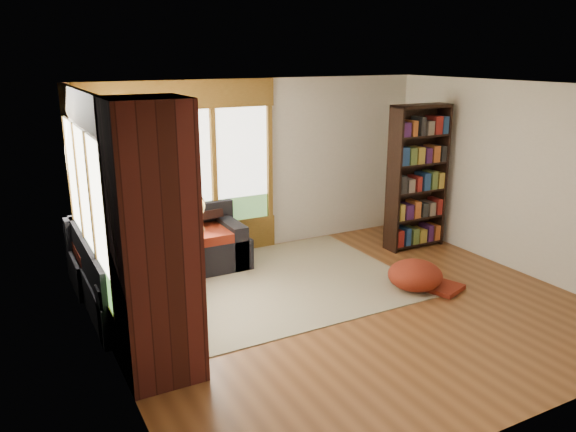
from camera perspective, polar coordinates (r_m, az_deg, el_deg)
name	(u,v)px	position (r m, az deg, el deg)	size (l,w,h in m)	color
floor	(350,307)	(6.90, 6.31, -9.17)	(5.50, 5.50, 0.00)	brown
ceiling	(357,87)	(6.25, 7.07, 12.90)	(5.50, 5.50, 0.00)	white
wall_back	(260,166)	(8.57, -2.87, 5.11)	(5.50, 0.04, 2.60)	silver
wall_front	(539,277)	(4.73, 24.17, -5.68)	(5.50, 0.04, 2.60)	silver
wall_left	(106,239)	(5.44, -17.97, -2.25)	(0.04, 5.00, 2.60)	silver
wall_right	(520,179)	(8.30, 22.53, 3.52)	(0.04, 5.00, 2.60)	silver
windows_back	(184,170)	(8.11, -10.50, 4.58)	(2.82, 0.10, 1.90)	brown
windows_left	(87,204)	(6.57, -19.71, 1.17)	(0.10, 2.62, 1.90)	brown
roller_blind	(75,156)	(7.30, -20.81, 5.71)	(0.03, 0.72, 0.90)	olive
brick_chimney	(154,244)	(5.18, -13.45, -2.81)	(0.70, 0.70, 2.60)	#471914
sectional_sofa	(151,266)	(7.49, -13.76, -4.96)	(2.20, 2.20, 0.80)	black
area_rug	(270,284)	(7.48, -1.87, -6.95)	(3.59, 2.75, 0.01)	beige
bookshelf	(417,178)	(8.85, 13.01, 3.82)	(0.95, 0.32, 2.22)	black
pouf	(415,274)	(7.47, 12.80, -5.79)	(0.70, 0.70, 0.38)	maroon
dog_tan	(177,226)	(7.28, -11.18, -1.05)	(1.18, 1.09, 0.58)	brown
dog_brindle	(119,248)	(6.91, -16.75, -3.12)	(0.60, 0.82, 0.41)	black
throw_pillows	(154,230)	(7.41, -13.44, -1.43)	(1.98, 1.68, 0.45)	black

